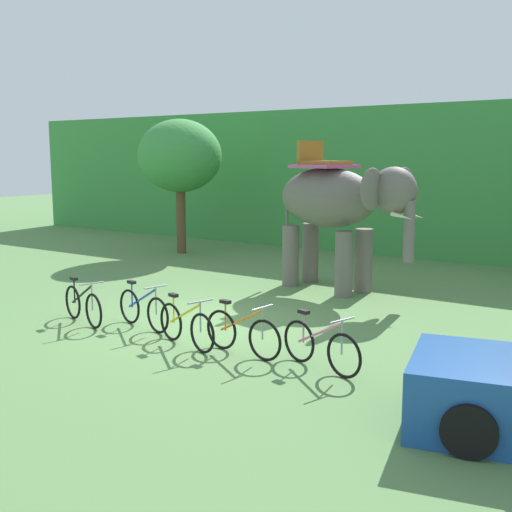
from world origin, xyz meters
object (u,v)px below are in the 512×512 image
(tree_left, at_px, (180,156))
(bike_orange, at_px, (242,333))
(bike_yellow, at_px, (186,325))
(bike_pink, at_px, (320,346))
(bike_blue, at_px, (143,309))
(elephant, at_px, (337,204))
(bike_black, at_px, (83,305))

(tree_left, relative_size, bike_orange, 2.73)
(bike_yellow, relative_size, bike_pink, 1.00)
(tree_left, bearing_deg, bike_blue, -53.45)
(bike_blue, relative_size, bike_orange, 0.99)
(tree_left, xyz_separation_m, elephant, (7.44, -2.64, -1.18))
(tree_left, xyz_separation_m, bike_orange, (8.53, -8.26, -2.99))
(bike_blue, distance_m, bike_orange, 2.63)
(tree_left, distance_m, bike_yellow, 11.62)
(bike_black, distance_m, bike_pink, 5.37)
(elephant, relative_size, bike_black, 2.57)
(bike_blue, bearing_deg, bike_yellow, -16.94)
(tree_left, distance_m, bike_black, 10.06)
(bike_orange, bearing_deg, bike_black, -177.84)
(bike_blue, bearing_deg, bike_orange, -6.19)
(bike_blue, height_order, bike_yellow, same)
(elephant, bearing_deg, bike_blue, -105.94)
(elephant, bearing_deg, bike_black, -115.86)
(elephant, height_order, bike_yellow, elephant)
(bike_blue, bearing_deg, bike_pink, -2.84)
(elephant, distance_m, bike_pink, 6.38)
(tree_left, distance_m, bike_orange, 12.25)
(elephant, distance_m, bike_yellow, 6.08)
(bike_yellow, xyz_separation_m, bike_orange, (1.11, 0.17, 0.00))
(tree_left, relative_size, elephant, 1.10)
(bike_blue, relative_size, bike_yellow, 1.01)
(elephant, bearing_deg, bike_yellow, -90.27)
(tree_left, bearing_deg, elephant, -19.50)
(elephant, relative_size, bike_pink, 2.56)
(bike_black, height_order, bike_blue, same)
(elephant, height_order, bike_pink, elephant)
(bike_black, xyz_separation_m, bike_orange, (3.89, 0.15, 0.00))
(bike_blue, xyz_separation_m, bike_pink, (4.09, -0.20, 0.00))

